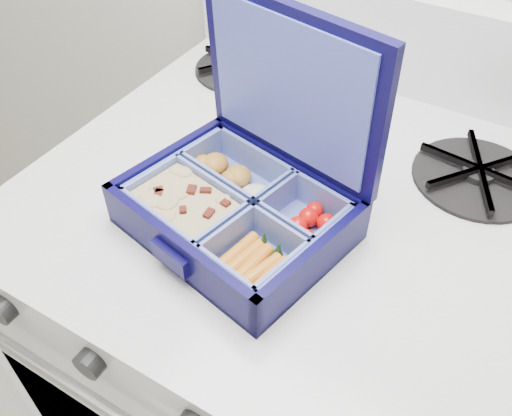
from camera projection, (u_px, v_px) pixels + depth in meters
The scene contains 5 objects.
stove at pixel (284, 366), 1.00m from camera, with size 0.62×0.62×0.92m, color silver, non-canonical shape.
bento_box at pixel (236, 212), 0.60m from camera, with size 0.23×0.18×0.06m, color #080534, non-canonical shape.
burner_grate at pixel (479, 172), 0.67m from camera, with size 0.16×0.16×0.02m, color black.
burner_grate_rear at pixel (242, 66), 0.86m from camera, with size 0.15×0.15×0.02m, color black.
fork at pixel (309, 180), 0.67m from camera, with size 0.02×0.18×0.01m, color #B9B9B9, non-canonical shape.
Camera 1 is at (0.91, 1.21, 1.37)m, focal length 38.00 mm.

